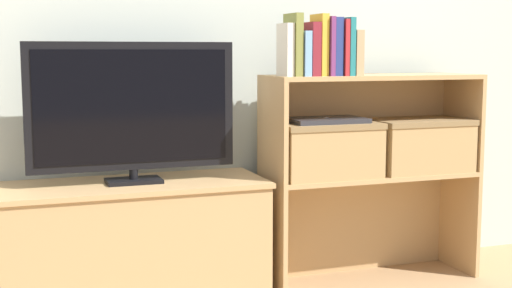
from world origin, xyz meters
TOP-DOWN VIEW (x-y plane):
  - wall_back at (0.00, 0.45)m, footprint 10.00×0.05m
  - tv_stand at (-0.51, 0.21)m, footprint 1.07×0.43m
  - tv at (-0.51, 0.20)m, footprint 0.83×0.14m
  - bookshelf_lower_tier at (0.55, 0.22)m, footprint 0.97×0.32m
  - bookshelf_upper_tier at (0.55, 0.22)m, footprint 0.97×0.32m
  - book_ivory at (0.11, 0.10)m, footprint 0.03×0.12m
  - book_olive at (0.14, 0.10)m, footprint 0.03×0.14m
  - book_skyblue at (0.18, 0.10)m, footprint 0.03×0.16m
  - book_maroon at (0.22, 0.10)m, footprint 0.04×0.14m
  - book_mustard at (0.26, 0.10)m, footprint 0.03×0.13m
  - book_plum at (0.29, 0.10)m, footprint 0.02×0.15m
  - book_navy at (0.32, 0.10)m, footprint 0.04×0.14m
  - book_crimson at (0.35, 0.10)m, footprint 0.02×0.16m
  - book_teal at (0.38, 0.10)m, footprint 0.02×0.15m
  - book_tan at (0.41, 0.10)m, footprint 0.03×0.15m
  - storage_basket_left at (0.31, 0.14)m, footprint 0.44×0.28m
  - storage_basket_right at (0.78, 0.14)m, footprint 0.44×0.28m
  - laptop at (0.31, 0.14)m, footprint 0.33×0.22m

SIDE VIEW (x-z plane):
  - tv_stand at x=-0.51m, z-range 0.00..0.50m
  - bookshelf_lower_tier at x=0.55m, z-range 0.07..0.56m
  - storage_basket_left at x=0.31m, z-range 0.50..0.74m
  - storage_basket_right at x=0.78m, z-range 0.50..0.74m
  - laptop at x=0.31m, z-range 0.72..0.75m
  - bookshelf_upper_tier at x=0.55m, z-range 0.55..0.99m
  - tv at x=-0.51m, z-range 0.52..1.09m
  - book_skyblue at x=0.18m, z-range 0.93..1.11m
  - book_tan at x=0.41m, z-range 0.93..1.12m
  - book_ivory at x=0.11m, z-range 0.93..1.14m
  - book_maroon at x=0.22m, z-range 0.93..1.15m
  - book_crimson at x=0.35m, z-range 0.93..1.16m
  - book_navy at x=0.32m, z-range 0.93..1.17m
  - book_teal at x=0.38m, z-range 0.93..1.17m
  - book_plum at x=0.29m, z-range 0.93..1.17m
  - book_mustard at x=0.26m, z-range 0.93..1.18m
  - book_olive at x=0.14m, z-range 0.93..1.18m
  - wall_back at x=0.00m, z-range 0.00..2.40m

